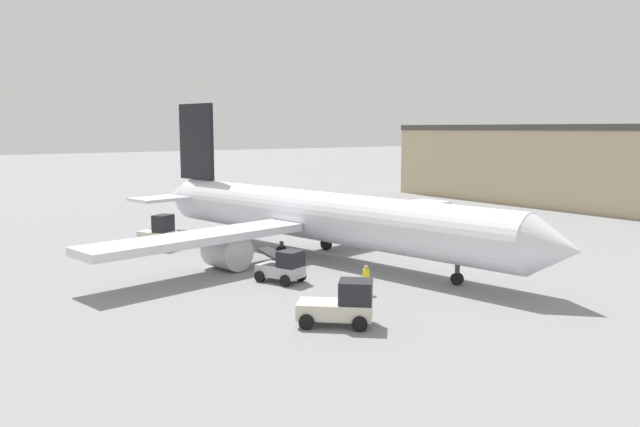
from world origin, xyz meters
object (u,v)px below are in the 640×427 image
ground_crew_worker (366,279)px  baggage_tug (159,233)px  airplane (310,215)px  pushback_tug (342,304)px  belt_loader_truck (283,267)px

ground_crew_worker → baggage_tug: size_ratio=0.52×
airplane → baggage_tug: bearing=-148.5°
baggage_tug → pushback_tug: baggage_tug is taller
airplane → pushback_tug: size_ratio=10.47×
ground_crew_worker → belt_loader_truck: size_ratio=0.53×
airplane → baggage_tug: (-8.89, -7.76, -1.75)m
baggage_tug → pushback_tug: size_ratio=0.86×
ground_crew_worker → pushback_tug: size_ratio=0.45×
airplane → pushback_tug: airplane is taller
airplane → ground_crew_worker: airplane is taller
ground_crew_worker → pushback_tug: 5.68m
ground_crew_worker → belt_loader_truck: 5.40m
baggage_tug → belt_loader_truck: (14.42, 1.96, -0.22)m
ground_crew_worker → pushback_tug: bearing=163.3°
ground_crew_worker → baggage_tug: baggage_tug is taller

